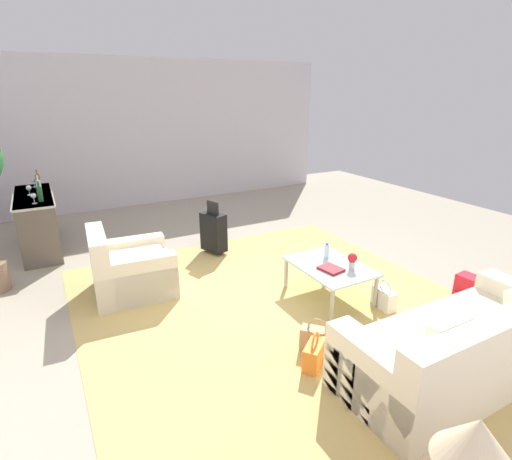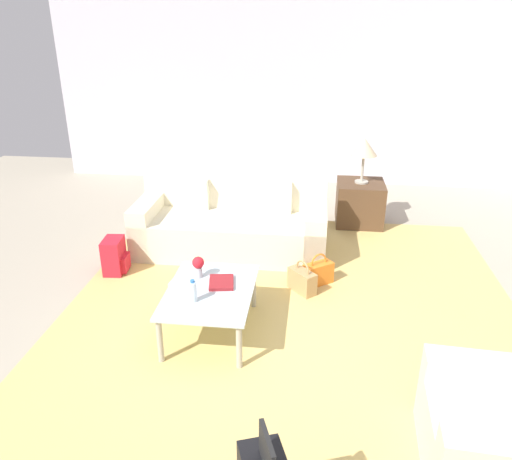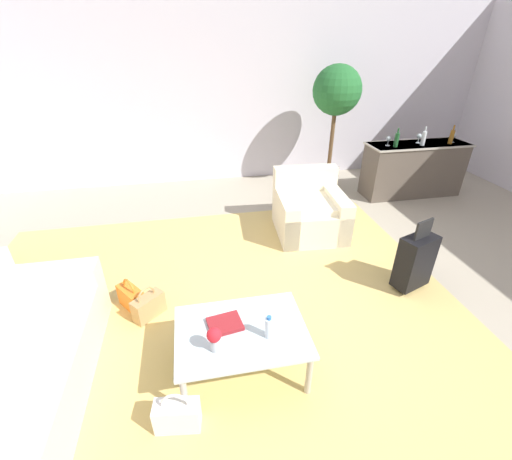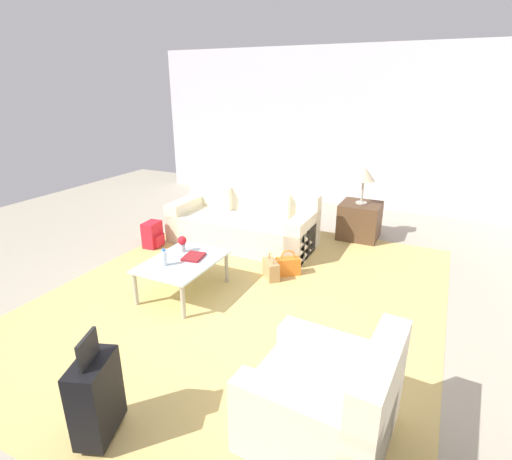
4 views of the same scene
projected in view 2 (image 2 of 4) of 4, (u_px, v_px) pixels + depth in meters
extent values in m
plane|color=#A89E89|center=(261.00, 363.00, 4.12)|extent=(12.00, 12.00, 0.00)
cube|color=silver|center=(296.00, 89.00, 8.13)|extent=(0.12, 8.00, 3.10)
cube|color=tan|center=(290.00, 324.00, 4.65)|extent=(5.20, 4.40, 0.01)
cube|color=beige|center=(231.00, 234.00, 6.02)|extent=(0.95, 2.25, 0.45)
cube|color=beige|center=(236.00, 209.00, 6.28)|extent=(0.22, 2.25, 0.82)
cube|color=beige|center=(315.00, 231.00, 5.87)|extent=(0.95, 0.24, 0.62)
cube|color=beige|center=(150.00, 223.00, 6.09)|extent=(0.95, 0.24, 0.62)
cube|color=white|center=(275.00, 198.00, 5.99)|extent=(0.13, 0.40, 0.40)
cube|color=white|center=(192.00, 195.00, 6.10)|extent=(0.18, 0.40, 0.41)
cube|color=beige|center=(506.00, 448.00, 3.04)|extent=(0.97, 1.01, 0.44)
cube|color=beige|center=(494.00, 397.00, 3.33)|extent=(0.26, 0.96, 0.60)
cube|color=white|center=(505.00, 414.00, 2.95)|extent=(0.71, 0.74, 0.08)
cube|color=silver|center=(210.00, 291.00, 4.38)|extent=(1.04, 0.75, 0.02)
cylinder|color=#ADA899|center=(254.00, 288.00, 4.86)|extent=(0.05, 0.05, 0.41)
cylinder|color=#ADA899|center=(239.00, 346.00, 4.00)|extent=(0.05, 0.05, 0.41)
cylinder|color=#ADA899|center=(188.00, 284.00, 4.93)|extent=(0.05, 0.05, 0.41)
cylinder|color=#ADA899|center=(160.00, 341.00, 4.07)|extent=(0.05, 0.05, 0.41)
cylinder|color=silver|center=(193.00, 292.00, 4.17)|extent=(0.06, 0.06, 0.18)
cylinder|color=#2D6BBC|center=(192.00, 281.00, 4.13)|extent=(0.04, 0.04, 0.02)
cube|color=maroon|center=(221.00, 282.00, 4.47)|extent=(0.30, 0.26, 0.03)
cylinder|color=#B2B7BC|center=(199.00, 272.00, 4.57)|extent=(0.07, 0.07, 0.10)
sphere|color=red|center=(198.00, 263.00, 4.53)|extent=(0.11, 0.11, 0.11)
cube|color=#513823|center=(360.00, 203.00, 6.82)|extent=(0.62, 0.62, 0.58)
cylinder|color=#ADA899|center=(361.00, 182.00, 6.70)|extent=(0.18, 0.18, 0.02)
cylinder|color=#ADA899|center=(363.00, 168.00, 6.62)|extent=(0.04, 0.04, 0.35)
cone|color=beige|center=(364.00, 147.00, 6.51)|extent=(0.34, 0.34, 0.23)
cube|color=black|center=(267.00, 453.00, 2.35)|extent=(0.23, 0.10, 0.20)
cube|color=tan|center=(302.00, 281.00, 5.15)|extent=(0.33, 0.32, 0.24)
torus|color=tan|center=(303.00, 269.00, 5.10)|extent=(0.16, 0.15, 0.20)
cube|color=white|center=(182.00, 288.00, 5.02)|extent=(0.34, 0.18, 0.24)
torus|color=white|center=(181.00, 276.00, 4.97)|extent=(0.20, 0.05, 0.20)
cube|color=orange|center=(318.00, 274.00, 5.30)|extent=(0.30, 0.34, 0.24)
torus|color=orange|center=(319.00, 262.00, 5.25)|extent=(0.13, 0.17, 0.20)
cube|color=red|center=(114.00, 256.00, 5.52)|extent=(0.32, 0.23, 0.40)
cube|color=red|center=(125.00, 262.00, 5.55)|extent=(0.21, 0.08, 0.18)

